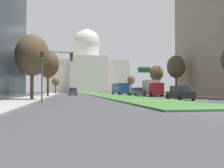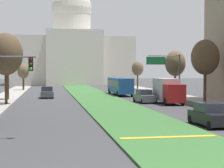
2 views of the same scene
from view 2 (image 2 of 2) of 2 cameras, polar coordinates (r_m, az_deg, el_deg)
ground_plane at (r=63.35m, az=-3.21°, el=-1.73°), size 260.00×260.00×0.00m
grass_median at (r=58.17m, az=-2.62°, el=-2.00°), size 6.70×94.12×0.14m
median_curb_nose at (r=23.02m, az=8.68°, el=-8.07°), size 6.03×0.50×0.04m
lane_dashes_right at (r=48.68m, az=7.84°, el=-2.89°), size 0.16×44.55×0.01m
sidewalk_left at (r=52.90m, az=-16.71°, el=-2.48°), size 4.00×94.12×0.15m
sidewalk_right at (r=56.48m, az=11.91°, el=-2.16°), size 4.00×94.12×0.15m
capitol_building at (r=114.61m, az=-6.15°, el=4.91°), size 35.51×25.22×30.22m
overhead_guide_sign at (r=53.34m, az=8.54°, el=2.50°), size 5.00×0.20×6.50m
street_tree_left_mid at (r=46.79m, az=-16.00°, el=4.41°), size 4.10×4.10×8.76m
street_tree_right_mid at (r=49.71m, az=14.11°, el=3.97°), size 3.66×3.66×8.23m
street_tree_left_far at (r=54.04m, az=-15.77°, el=3.61°), size 3.18×3.18×7.76m
street_tree_right_far at (r=59.04m, az=9.70°, el=3.10°), size 3.20×3.20×7.33m
street_tree_left_distant at (r=79.56m, az=-13.47°, el=1.86°), size 2.35×2.35×5.51m
street_tree_right_distant at (r=82.60m, az=3.95°, el=2.36°), size 2.59×2.59×6.29m
sedan_lead_stopped at (r=29.15m, az=14.73°, el=-4.66°), size 1.91×4.39×1.76m
sedan_midblock at (r=48.66m, az=4.97°, el=-1.92°), size 2.09×4.52×1.74m
sedan_distant at (r=57.68m, az=-9.97°, el=-1.30°), size 2.01×4.45×1.79m
box_truck_delivery at (r=47.37m, az=8.59°, el=-1.00°), size 2.40×6.40×3.20m
city_bus at (r=63.30m, az=1.22°, el=-0.12°), size 2.62×11.00×2.95m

